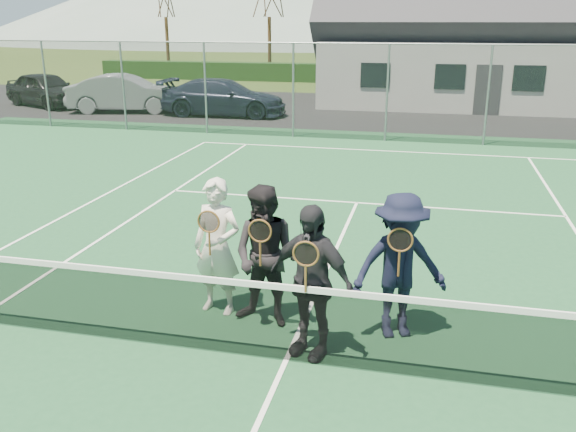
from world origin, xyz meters
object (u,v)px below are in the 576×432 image
object	(u,v)px
car_c	(224,97)
player_b	(266,257)
car_b	(126,94)
player_a	(217,247)
clubhouse	(499,13)
tennis_net	(286,320)
player_c	(310,281)
player_d	(400,266)
car_a	(46,89)

from	to	relation	value
car_c	player_b	world-z (taller)	player_b
car_b	player_a	xyz separation A→B (m)	(9.88, -16.43, 0.15)
player_b	clubhouse	bearing A→B (deg)	79.12
tennis_net	player_c	size ratio (longest dim) A/B	6.49
car_b	player_d	size ratio (longest dim) A/B	2.60
player_b	car_b	bearing A→B (deg)	122.50
player_d	car_b	bearing A→B (deg)	126.41
player_a	player_b	size ratio (longest dim) A/B	1.00
car_a	car_c	size ratio (longest dim) A/B	0.88
car_b	player_b	distance (m)	19.70
car_c	player_a	distance (m)	17.38
car_b	car_c	world-z (taller)	car_b
car_c	clubhouse	xyz separation A→B (m)	(10.77, 6.52, 3.26)
car_b	clubhouse	distance (m)	16.71
car_c	player_b	bearing A→B (deg)	-161.16
car_c	clubhouse	world-z (taller)	clubhouse
tennis_net	car_c	bearing A→B (deg)	111.17
car_b	player_b	bearing A→B (deg)	-160.74
player_c	car_b	bearing A→B (deg)	123.19
player_a	player_d	xyz separation A→B (m)	(2.32, -0.12, -0.00)
clubhouse	player_c	distance (m)	24.24
player_a	player_b	bearing A→B (deg)	-14.62
clubhouse	player_d	bearing A→B (deg)	-97.00
player_b	player_c	bearing A→B (deg)	-41.44
car_b	player_c	bearing A→B (deg)	-160.05
clubhouse	player_d	xyz separation A→B (m)	(-2.83, -23.09, -3.07)
car_c	player_b	distance (m)	17.79
player_c	player_d	xyz separation A→B (m)	(0.95, 0.66, -0.00)
car_a	player_c	size ratio (longest dim) A/B	2.44
player_a	player_c	world-z (taller)	same
clubhouse	car_c	bearing A→B (deg)	-148.79
player_b	player_d	xyz separation A→B (m)	(1.62, 0.07, -0.00)
tennis_net	player_a	bearing A→B (deg)	138.47
clubhouse	player_a	xyz separation A→B (m)	(-5.16, -22.97, -3.07)
car_a	player_b	distance (m)	22.92
tennis_net	player_c	world-z (taller)	player_c
player_c	player_a	bearing A→B (deg)	150.56
car_a	car_b	size ratio (longest dim) A/B	0.94
car_a	player_d	distance (m)	23.96
car_b	player_c	world-z (taller)	player_c
tennis_net	player_d	distance (m)	1.53
car_c	clubhouse	bearing A→B (deg)	-60.73
tennis_net	player_c	distance (m)	0.51
car_b	car_c	xyz separation A→B (m)	(4.27, 0.02, -0.04)
car_a	player_a	bearing A→B (deg)	-115.77
player_d	player_c	bearing A→B (deg)	-145.03
player_b	player_d	world-z (taller)	same
car_b	player_b	world-z (taller)	player_b
car_a	clubhouse	distance (m)	20.43
tennis_net	clubhouse	world-z (taller)	clubhouse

